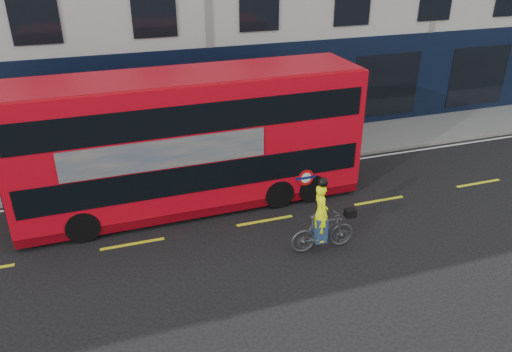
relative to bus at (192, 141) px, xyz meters
name	(u,v)px	position (x,y,z in m)	size (l,w,h in m)	color
ground	(283,247)	(1.78, -3.26, -2.21)	(120.00, 120.00, 0.00)	black
pavement	(223,156)	(1.78, 3.24, -2.15)	(60.00, 3.00, 0.12)	slate
kerb	(233,172)	(1.78, 1.74, -2.14)	(60.00, 0.12, 0.13)	slate
road_edge_line	(236,177)	(1.78, 1.44, -2.20)	(58.00, 0.10, 0.01)	silver
lane_dashes	(265,221)	(1.78, -1.76, -2.20)	(58.00, 0.12, 0.01)	yellow
bus	(192,141)	(0.00, 0.00, 0.00)	(10.73, 2.61, 4.30)	red
cyclist	(322,226)	(2.77, -3.68, -1.46)	(1.88, 0.62, 2.25)	#444649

